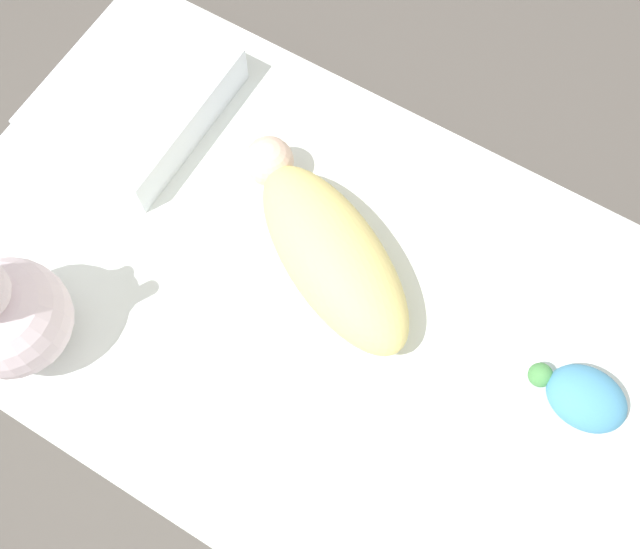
{
  "coord_description": "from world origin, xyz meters",
  "views": [
    {
      "loc": [
        -0.27,
        0.41,
        1.6
      ],
      "look_at": [
        -0.01,
        -0.04,
        0.27
      ],
      "focal_mm": 42.0,
      "sensor_mm": 36.0,
      "label": 1
    }
  ],
  "objects_px": {
    "swaddled_baby": "(328,249)",
    "turtle_plush": "(583,397)",
    "bunny_plush": "(6,315)",
    "pillow": "(134,98)"
  },
  "relations": [
    {
      "from": "pillow",
      "to": "bunny_plush",
      "type": "xyz_separation_m",
      "value": [
        -0.12,
        0.52,
        0.08
      ]
    },
    {
      "from": "pillow",
      "to": "turtle_plush",
      "type": "relative_size",
      "value": 2.1
    },
    {
      "from": "bunny_plush",
      "to": "turtle_plush",
      "type": "bearing_deg",
      "value": -156.25
    },
    {
      "from": "bunny_plush",
      "to": "swaddled_baby",
      "type": "bearing_deg",
      "value": -134.23
    },
    {
      "from": "swaddled_baby",
      "to": "bunny_plush",
      "type": "xyz_separation_m",
      "value": [
        0.41,
        0.42,
        0.06
      ]
    },
    {
      "from": "pillow",
      "to": "bunny_plush",
      "type": "height_order",
      "value": "bunny_plush"
    },
    {
      "from": "swaddled_baby",
      "to": "pillow",
      "type": "relative_size",
      "value": 1.3
    },
    {
      "from": "turtle_plush",
      "to": "swaddled_baby",
      "type": "bearing_deg",
      "value": -0.39
    },
    {
      "from": "swaddled_baby",
      "to": "turtle_plush",
      "type": "distance_m",
      "value": 0.54
    },
    {
      "from": "bunny_plush",
      "to": "turtle_plush",
      "type": "height_order",
      "value": "bunny_plush"
    }
  ]
}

